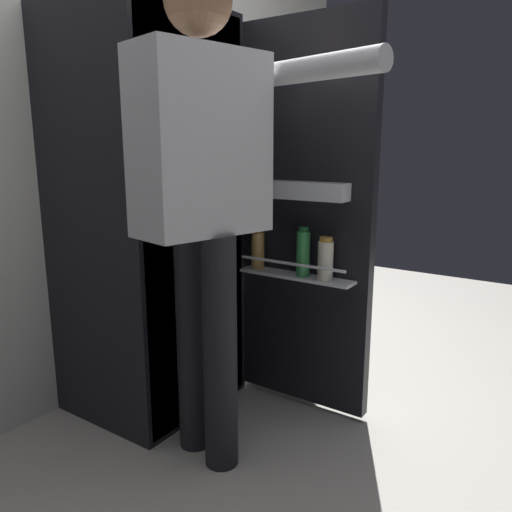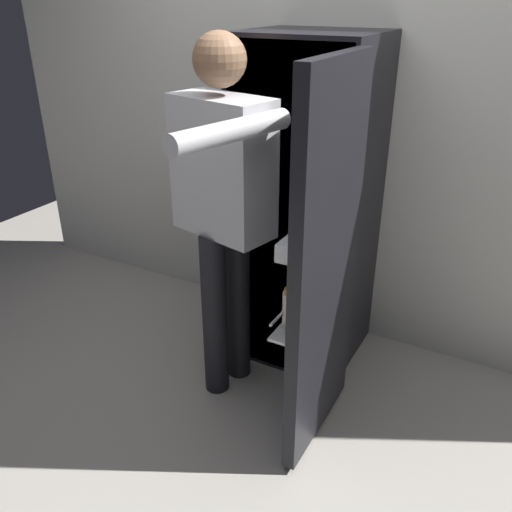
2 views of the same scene
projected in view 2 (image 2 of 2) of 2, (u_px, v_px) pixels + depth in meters
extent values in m
plane|color=#B7B2A8|center=(256.00, 397.00, 2.67)|extent=(6.13, 6.13, 0.00)
cube|color=silver|center=(336.00, 117.00, 2.81)|extent=(4.40, 0.10, 2.46)
cube|color=black|center=(307.00, 207.00, 2.72)|extent=(0.63, 0.57, 1.67)
cube|color=white|center=(282.00, 226.00, 2.50)|extent=(0.59, 0.01, 1.63)
cube|color=white|center=(286.00, 232.00, 2.56)|extent=(0.55, 0.09, 0.01)
cube|color=black|center=(326.00, 269.00, 2.12)|extent=(0.06, 0.60, 1.61)
cube|color=white|center=(305.00, 312.00, 2.25)|extent=(0.10, 0.51, 0.01)
cylinder|color=silver|center=(297.00, 297.00, 2.24)|extent=(0.01, 0.48, 0.01)
cube|color=white|center=(309.00, 235.00, 2.09)|extent=(0.09, 0.43, 0.07)
cylinder|color=green|center=(304.00, 296.00, 2.18)|extent=(0.06, 0.06, 0.18)
cylinder|color=#195B28|center=(305.00, 274.00, 2.13)|extent=(0.04, 0.04, 0.02)
cylinder|color=#EDE5CC|center=(290.00, 310.00, 2.11)|extent=(0.06, 0.06, 0.16)
cylinder|color=#B78933|center=(291.00, 291.00, 2.07)|extent=(0.05, 0.05, 0.02)
cylinder|color=tan|center=(326.00, 276.00, 2.36)|extent=(0.06, 0.06, 0.16)
cylinder|color=#996623|center=(327.00, 258.00, 2.32)|extent=(0.04, 0.04, 0.02)
cylinder|color=black|center=(238.00, 304.00, 2.67)|extent=(0.12, 0.12, 0.84)
cylinder|color=black|center=(215.00, 317.00, 2.56)|extent=(0.12, 0.12, 0.84)
cube|color=silver|center=(223.00, 167.00, 2.29)|extent=(0.49, 0.32, 0.60)
sphere|color=#936B4C|center=(219.00, 60.00, 2.10)|extent=(0.22, 0.22, 0.22)
cylinder|color=silver|center=(257.00, 161.00, 2.46)|extent=(0.08, 0.08, 0.56)
cylinder|color=silver|center=(232.00, 131.00, 1.87)|extent=(0.20, 0.57, 0.08)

